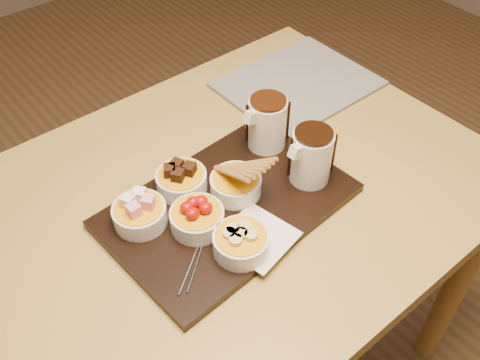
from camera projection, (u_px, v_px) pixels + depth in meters
dining_table at (207, 235)px, 1.12m from camera, size 1.20×0.80×0.75m
serving_board at (228, 206)px, 1.03m from camera, size 0.48×0.33×0.02m
napkin at (257, 237)px, 0.96m from camera, size 0.14×0.14×0.00m
bowl_marshmallows at (140, 215)px, 0.98m from camera, size 0.10×0.10×0.04m
bowl_cake at (182, 181)px, 1.04m from camera, size 0.10×0.10×0.04m
bowl_strawberries at (197, 219)px, 0.97m from camera, size 0.10×0.10×0.04m
bowl_biscotti at (236, 185)px, 1.03m from camera, size 0.10×0.10×0.04m
bowl_bananas at (241, 243)px, 0.93m from camera, size 0.10×0.10×0.04m
pitcher_dark_chocolate at (311, 157)px, 1.04m from camera, size 0.09×0.09×0.11m
pitcher_milk_chocolate at (267, 124)px, 1.11m from camera, size 0.09×0.09×0.11m
fondue_skewers at (202, 235)px, 0.97m from camera, size 0.18×0.23×0.01m
newspaper at (298, 84)px, 1.33m from camera, size 0.36×0.28×0.01m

